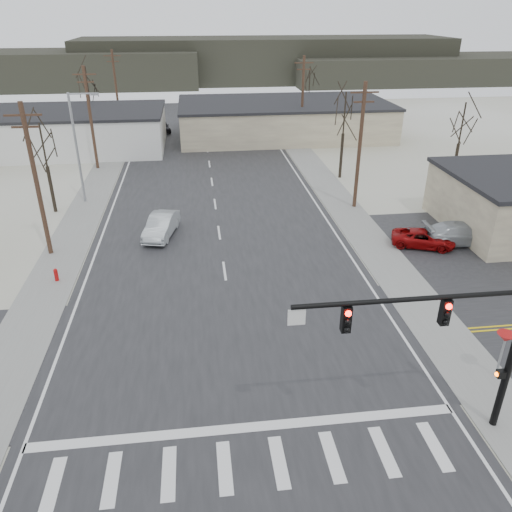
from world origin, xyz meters
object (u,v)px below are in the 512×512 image
(car_parked_silver, at_px, (461,234))
(car_far_b, at_px, (162,126))
(traffic_signal_mast, at_px, (470,332))
(car_parked_red, at_px, (423,239))
(fire_hydrant, at_px, (56,275))
(car_parked_dark_a, at_px, (484,221))
(car_far_a, at_px, (223,129))
(sedan_crossing, at_px, (161,226))

(car_parked_silver, bearing_deg, car_far_b, 33.55)
(traffic_signal_mast, relative_size, car_parked_red, 2.09)
(fire_hydrant, distance_m, car_parked_dark_a, 29.97)
(car_far_a, xyz_separation_m, car_parked_dark_a, (17.24, -32.86, -0.11))
(car_parked_red, bearing_deg, sedan_crossing, 97.98)
(fire_hydrant, xyz_separation_m, car_parked_dark_a, (29.71, 3.97, 0.32))
(traffic_signal_mast, bearing_deg, car_parked_red, 69.55)
(car_far_b, bearing_deg, car_parked_dark_a, -69.33)
(car_far_b, distance_m, car_parked_red, 42.70)
(car_far_a, bearing_deg, car_far_b, -19.31)
(car_far_a, height_order, car_parked_red, car_far_a)
(car_far_b, relative_size, car_parked_dark_a, 1.00)
(car_parked_red, relative_size, car_parked_dark_a, 0.99)
(sedan_crossing, bearing_deg, car_parked_silver, 2.55)
(car_far_a, relative_size, car_parked_red, 1.35)
(car_parked_dark_a, bearing_deg, traffic_signal_mast, 139.84)
(fire_hydrant, distance_m, car_far_b, 40.15)
(traffic_signal_mast, distance_m, car_parked_silver, 18.90)
(car_far_a, distance_m, car_parked_silver, 37.65)
(fire_hydrant, distance_m, sedan_crossing, 8.52)
(sedan_crossing, xyz_separation_m, car_far_a, (6.42, 30.83, 0.06))
(car_far_b, bearing_deg, traffic_signal_mast, -90.27)
(car_parked_red, bearing_deg, car_far_a, 39.15)
(fire_hydrant, relative_size, car_far_a, 0.15)
(traffic_signal_mast, distance_m, sedan_crossing, 23.84)
(traffic_signal_mast, height_order, fire_hydrant, traffic_signal_mast)
(fire_hydrant, height_order, car_far_b, car_far_b)
(car_far_a, bearing_deg, car_parked_dark_a, 119.56)
(car_parked_red, bearing_deg, traffic_signal_mast, -179.74)
(car_far_b, bearing_deg, sedan_crossing, -101.81)
(car_far_a, xyz_separation_m, car_parked_silver, (14.44, -34.77, -0.09))
(traffic_signal_mast, relative_size, fire_hydrant, 10.29)
(sedan_crossing, xyz_separation_m, car_parked_red, (18.06, -4.08, -0.19))
(car_parked_silver, bearing_deg, sedan_crossing, 82.28)
(car_far_b, distance_m, car_parked_dark_a, 43.85)
(traffic_signal_mast, distance_m, car_parked_dark_a, 21.92)
(car_far_b, xyz_separation_m, car_parked_silver, (22.35, -37.83, 0.01))
(traffic_signal_mast, xyz_separation_m, car_far_a, (-5.63, 51.03, -3.79))
(sedan_crossing, relative_size, car_parked_silver, 0.90)
(fire_hydrant, relative_size, car_parked_red, 0.20)
(car_parked_red, height_order, car_parked_silver, car_parked_silver)
(fire_hydrant, relative_size, car_parked_dark_a, 0.20)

